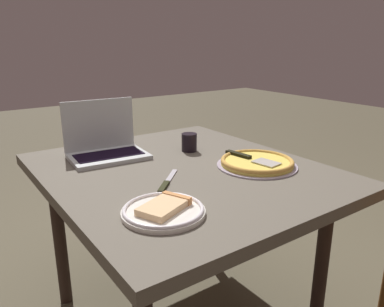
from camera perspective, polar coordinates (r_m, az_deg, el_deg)
dining_table at (r=1.52m, az=-1.44°, el=-4.72°), size 1.16×1.01×0.70m
laptop at (r=1.67m, az=-13.08°, el=1.28°), size 0.25×0.34×0.24m
pizza_plate at (r=1.11m, az=-4.35°, el=-8.58°), size 0.25×0.25×0.04m
pizza_tray at (r=1.53m, az=9.87°, el=-1.34°), size 0.32×0.32×0.03m
table_knife at (r=1.34m, az=-3.89°, el=-4.44°), size 0.18×0.18×0.01m
drink_cup at (r=1.71m, az=-0.43°, el=1.75°), size 0.07×0.07×0.08m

